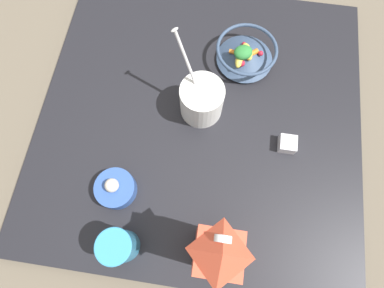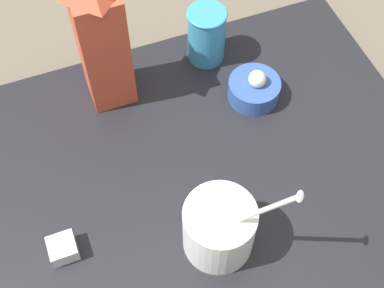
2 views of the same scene
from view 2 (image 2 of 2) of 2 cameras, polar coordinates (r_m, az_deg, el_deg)
name	(u,v)px [view 2 (image 2 of 2)]	position (r m, az deg, el deg)	size (l,w,h in m)	color
ground_plane	(213,240)	(0.97, 2.29, -10.23)	(6.00, 6.00, 0.00)	#665B4C
countertop	(214,237)	(0.95, 2.32, -9.87)	(0.92, 0.92, 0.03)	black
milk_carton	(101,39)	(1.00, -9.64, 11.00)	(0.09, 0.09, 0.31)	#CC4C33
yogurt_tub	(219,227)	(0.88, 2.92, -8.83)	(0.15, 0.14, 0.25)	white
drinking_cup	(206,34)	(1.12, 1.55, 11.64)	(0.08, 0.08, 0.12)	#3893C6
spice_jar	(63,249)	(0.94, -13.58, -10.81)	(0.05, 0.05, 0.03)	silver
garlic_bowl	(254,89)	(1.08, 6.65, 5.90)	(0.10, 0.10, 0.07)	#3356A3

